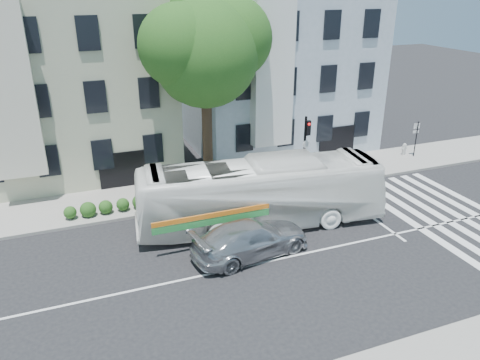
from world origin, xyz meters
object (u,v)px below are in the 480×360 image
sedan (251,238)px  fire_hydrant (404,149)px  traffic_signal (306,142)px  bus (261,193)px

sedan → fire_hydrant: 16.39m
sedan → traffic_signal: traffic_signal is taller
sedan → traffic_signal: bearing=-53.3°
sedan → fire_hydrant: size_ratio=6.67×
bus → sedan: bus is taller
traffic_signal → fire_hydrant: 9.19m
bus → fire_hydrant: 14.09m
bus → traffic_signal: bearing=-43.5°
bus → traffic_signal: (4.23, 3.45, 1.00)m
sedan → fire_hydrant: (14.42, 7.78, -0.21)m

